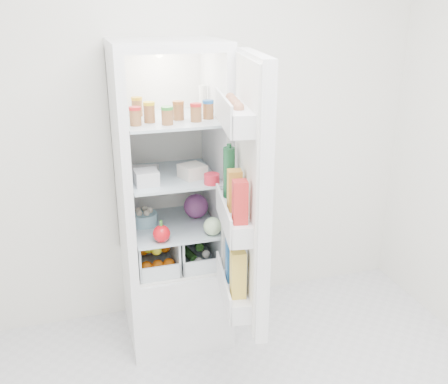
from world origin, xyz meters
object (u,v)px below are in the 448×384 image
object	(u,v)px
refrigerator	(172,232)
red_cabbage	(196,206)
fridge_door	(246,199)
mushroom_bowl	(144,219)

from	to	relation	value
refrigerator	red_cabbage	bearing A→B (deg)	-1.99
red_cabbage	fridge_door	distance (m)	0.69
refrigerator	fridge_door	bearing A→B (deg)	-68.15
refrigerator	red_cabbage	xyz separation A→B (m)	(0.15, -0.01, 0.16)
red_cabbage	fridge_door	xyz separation A→B (m)	(0.10, -0.63, 0.27)
red_cabbage	fridge_door	bearing A→B (deg)	-81.01
mushroom_bowl	fridge_door	distance (m)	0.81
refrigerator	fridge_door	distance (m)	0.81
refrigerator	red_cabbage	distance (m)	0.22
mushroom_bowl	fridge_door	xyz separation A→B (m)	(0.42, -0.62, 0.31)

